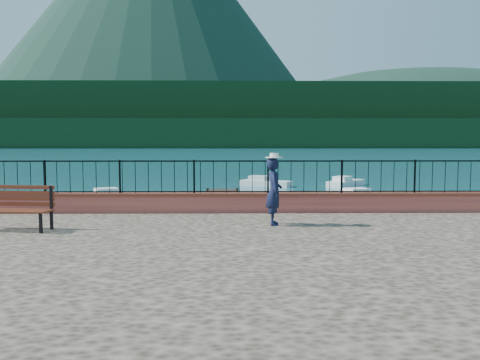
{
  "coord_description": "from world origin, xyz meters",
  "views": [
    {
      "loc": [
        -1.35,
        -10.16,
        3.27
      ],
      "look_at": [
        -1.16,
        2.0,
        2.3
      ],
      "focal_mm": 35.0,
      "sensor_mm": 36.0,
      "label": 1
    }
  ],
  "objects_px": {
    "boat_0": "(157,209)",
    "boat_4": "(266,181)",
    "boat_5": "(346,181)",
    "boat_2": "(364,195)",
    "boat_3": "(116,194)",
    "person": "(274,191)",
    "park_bench": "(13,217)",
    "boat_1": "(354,202)"
  },
  "relations": [
    {
      "from": "boat_0",
      "to": "person",
      "type": "bearing_deg",
      "value": -57.46
    },
    {
      "from": "boat_4",
      "to": "boat_5",
      "type": "xyz_separation_m",
      "value": [
        6.11,
        0.06,
        0.0
      ]
    },
    {
      "from": "boat_3",
      "to": "boat_5",
      "type": "relative_size",
      "value": 0.87
    },
    {
      "from": "park_bench",
      "to": "boat_1",
      "type": "relative_size",
      "value": 0.53
    },
    {
      "from": "boat_2",
      "to": "boat_4",
      "type": "xyz_separation_m",
      "value": [
        -4.83,
        9.46,
        0.0
      ]
    },
    {
      "from": "boat_2",
      "to": "boat_4",
      "type": "relative_size",
      "value": 0.89
    },
    {
      "from": "boat_1",
      "to": "boat_3",
      "type": "xyz_separation_m",
      "value": [
        -12.43,
        3.68,
        0.0
      ]
    },
    {
      "from": "boat_2",
      "to": "boat_3",
      "type": "bearing_deg",
      "value": 157.71
    },
    {
      "from": "boat_4",
      "to": "park_bench",
      "type": "bearing_deg",
      "value": -80.1
    },
    {
      "from": "park_bench",
      "to": "boat_4",
      "type": "relative_size",
      "value": 0.5
    },
    {
      "from": "park_bench",
      "to": "boat_4",
      "type": "height_order",
      "value": "park_bench"
    },
    {
      "from": "boat_4",
      "to": "boat_2",
      "type": "bearing_deg",
      "value": -35.35
    },
    {
      "from": "person",
      "to": "boat_1",
      "type": "height_order",
      "value": "person"
    },
    {
      "from": "boat_2",
      "to": "boat_5",
      "type": "distance_m",
      "value": 9.61
    },
    {
      "from": "boat_2",
      "to": "boat_5",
      "type": "bearing_deg",
      "value": 61.15
    },
    {
      "from": "park_bench",
      "to": "boat_0",
      "type": "distance_m",
      "value": 9.55
    },
    {
      "from": "park_bench",
      "to": "boat_2",
      "type": "distance_m",
      "value": 19.37
    },
    {
      "from": "park_bench",
      "to": "person",
      "type": "relative_size",
      "value": 1.16
    },
    {
      "from": "person",
      "to": "boat_3",
      "type": "bearing_deg",
      "value": 28.12
    },
    {
      "from": "park_bench",
      "to": "boat_3",
      "type": "bearing_deg",
      "value": 102.8
    },
    {
      "from": "boat_1",
      "to": "boat_4",
      "type": "xyz_separation_m",
      "value": [
        -3.39,
        12.86,
        0.0
      ]
    },
    {
      "from": "boat_1",
      "to": "boat_5",
      "type": "height_order",
      "value": "same"
    },
    {
      "from": "person",
      "to": "boat_2",
      "type": "distance_m",
      "value": 15.5
    },
    {
      "from": "boat_3",
      "to": "boat_1",
      "type": "bearing_deg",
      "value": -44.25
    },
    {
      "from": "boat_3",
      "to": "person",
      "type": "bearing_deg",
      "value": -89.89
    },
    {
      "from": "boat_5",
      "to": "person",
      "type": "bearing_deg",
      "value": -157.49
    },
    {
      "from": "boat_0",
      "to": "boat_4",
      "type": "distance_m",
      "value": 15.97
    },
    {
      "from": "boat_0",
      "to": "boat_1",
      "type": "xyz_separation_m",
      "value": [
        9.23,
        2.01,
        0.0
      ]
    },
    {
      "from": "boat_0",
      "to": "boat_5",
      "type": "xyz_separation_m",
      "value": [
        11.95,
        14.93,
        0.0
      ]
    },
    {
      "from": "boat_0",
      "to": "boat_4",
      "type": "relative_size",
      "value": 1.07
    },
    {
      "from": "boat_2",
      "to": "boat_3",
      "type": "height_order",
      "value": "same"
    },
    {
      "from": "boat_0",
      "to": "boat_2",
      "type": "height_order",
      "value": "same"
    },
    {
      "from": "boat_0",
      "to": "boat_1",
      "type": "relative_size",
      "value": 1.12
    },
    {
      "from": "boat_3",
      "to": "boat_4",
      "type": "bearing_deg",
      "value": 17.68
    },
    {
      "from": "person",
      "to": "boat_4",
      "type": "distance_m",
      "value": 23.63
    },
    {
      "from": "park_bench",
      "to": "boat_1",
      "type": "xyz_separation_m",
      "value": [
        11.11,
        11.31,
        -1.11
      ]
    },
    {
      "from": "boat_2",
      "to": "person",
      "type": "bearing_deg",
      "value": -135.22
    },
    {
      "from": "person",
      "to": "boat_2",
      "type": "bearing_deg",
      "value": -23.82
    },
    {
      "from": "boat_0",
      "to": "boat_4",
      "type": "height_order",
      "value": "same"
    },
    {
      "from": "boat_0",
      "to": "boat_2",
      "type": "bearing_deg",
      "value": 32.62
    },
    {
      "from": "boat_3",
      "to": "boat_5",
      "type": "height_order",
      "value": "same"
    },
    {
      "from": "boat_0",
      "to": "boat_4",
      "type": "bearing_deg",
      "value": 74.27
    }
  ]
}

